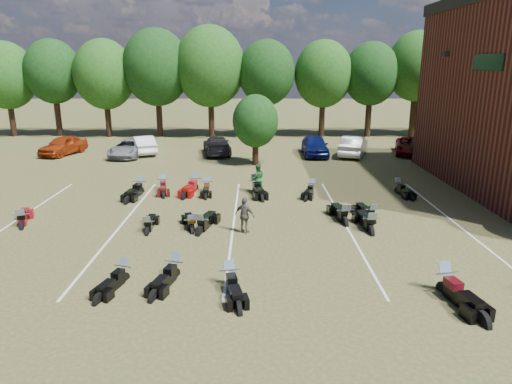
{
  "coord_description": "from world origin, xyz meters",
  "views": [
    {
      "loc": [
        -2.05,
        -16.34,
        6.91
      ],
      "look_at": [
        -1.99,
        4.0,
        1.2
      ],
      "focal_mm": 32.0,
      "sensor_mm": 36.0,
      "label": 1
    }
  ],
  "objects_px": {
    "motorcycle_7": "(22,228)",
    "car_0": "(63,145)",
    "motorcycle_14": "(163,190)",
    "person_green": "(258,178)",
    "motorcycle_3": "(175,277)",
    "person_grey": "(245,215)",
    "car_4": "(315,145)"
  },
  "relations": [
    {
      "from": "motorcycle_7",
      "to": "car_0",
      "type": "bearing_deg",
      "value": -93.43
    },
    {
      "from": "motorcycle_14",
      "to": "person_green",
      "type": "bearing_deg",
      "value": -17.53
    },
    {
      "from": "motorcycle_3",
      "to": "motorcycle_7",
      "type": "xyz_separation_m",
      "value": [
        -7.49,
        4.82,
        0.0
      ]
    },
    {
      "from": "person_grey",
      "to": "motorcycle_3",
      "type": "height_order",
      "value": "person_grey"
    },
    {
      "from": "motorcycle_7",
      "to": "motorcycle_3",
      "type": "bearing_deg",
      "value": 127.45
    },
    {
      "from": "motorcycle_7",
      "to": "motorcycle_14",
      "type": "bearing_deg",
      "value": -147.99
    },
    {
      "from": "person_green",
      "to": "motorcycle_3",
      "type": "distance_m",
      "value": 10.96
    },
    {
      "from": "person_green",
      "to": "person_grey",
      "type": "relative_size",
      "value": 1.03
    },
    {
      "from": "motorcycle_3",
      "to": "motorcycle_7",
      "type": "relative_size",
      "value": 0.94
    },
    {
      "from": "person_grey",
      "to": "car_4",
      "type": "bearing_deg",
      "value": -78.87
    },
    {
      "from": "car_0",
      "to": "person_green",
      "type": "relative_size",
      "value": 2.71
    },
    {
      "from": "person_grey",
      "to": "car_0",
      "type": "bearing_deg",
      "value": -21.99
    },
    {
      "from": "car_0",
      "to": "person_grey",
      "type": "bearing_deg",
      "value": -32.59
    },
    {
      "from": "car_4",
      "to": "motorcycle_7",
      "type": "relative_size",
      "value": 2.06
    },
    {
      "from": "car_4",
      "to": "motorcycle_3",
      "type": "height_order",
      "value": "car_4"
    },
    {
      "from": "car_4",
      "to": "motorcycle_3",
      "type": "distance_m",
      "value": 22.53
    },
    {
      "from": "car_0",
      "to": "car_4",
      "type": "height_order",
      "value": "car_4"
    },
    {
      "from": "person_grey",
      "to": "motorcycle_14",
      "type": "height_order",
      "value": "person_grey"
    },
    {
      "from": "person_green",
      "to": "motorcycle_14",
      "type": "bearing_deg",
      "value": -12.49
    },
    {
      "from": "car_0",
      "to": "person_grey",
      "type": "xyz_separation_m",
      "value": [
        14.7,
        -17.42,
        0.04
      ]
    },
    {
      "from": "person_green",
      "to": "motorcycle_14",
      "type": "distance_m",
      "value": 5.47
    },
    {
      "from": "car_0",
      "to": "motorcycle_7",
      "type": "relative_size",
      "value": 1.92
    },
    {
      "from": "car_4",
      "to": "motorcycle_7",
      "type": "distance_m",
      "value": 22.2
    },
    {
      "from": "car_4",
      "to": "person_grey",
      "type": "height_order",
      "value": "car_4"
    },
    {
      "from": "motorcycle_14",
      "to": "motorcycle_7",
      "type": "bearing_deg",
      "value": -139.72
    },
    {
      "from": "car_4",
      "to": "person_grey",
      "type": "xyz_separation_m",
      "value": [
        -5.13,
        -17.05,
        -0.02
      ]
    },
    {
      "from": "person_green",
      "to": "person_grey",
      "type": "height_order",
      "value": "person_green"
    },
    {
      "from": "car_4",
      "to": "motorcycle_14",
      "type": "relative_size",
      "value": 2.11
    },
    {
      "from": "car_0",
      "to": "motorcycle_7",
      "type": "bearing_deg",
      "value": -56.38
    },
    {
      "from": "car_4",
      "to": "person_green",
      "type": "relative_size",
      "value": 2.9
    },
    {
      "from": "car_4",
      "to": "person_grey",
      "type": "bearing_deg",
      "value": -105.87
    },
    {
      "from": "car_0",
      "to": "motorcycle_3",
      "type": "height_order",
      "value": "car_0"
    }
  ]
}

